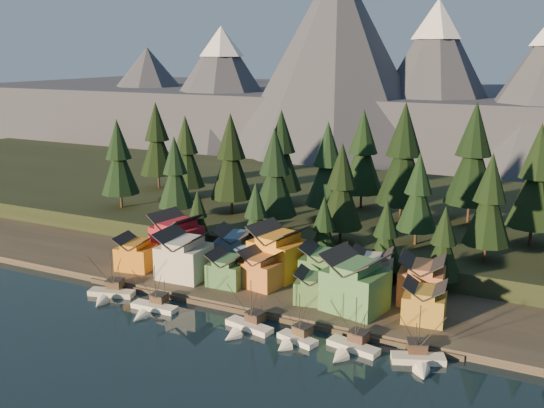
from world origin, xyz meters
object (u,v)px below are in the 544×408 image
at_px(boat_0, 109,288).
at_px(boat_5, 350,341).
at_px(house_back_0, 177,235).
at_px(house_front_0, 136,252).
at_px(boat_6, 420,353).
at_px(house_back_1, 236,247).
at_px(boat_3, 245,321).
at_px(boat_4, 295,333).
at_px(house_front_1, 184,253).
at_px(boat_1, 151,303).

xyz_separation_m(boat_0, boat_5, (52.70, -0.32, -0.06)).
bearing_deg(house_back_0, house_front_0, -101.19).
relative_size(boat_6, house_back_1, 1.08).
relative_size(boat_5, boat_6, 0.96).
distance_m(boat_5, boat_6, 11.54).
bearing_deg(boat_6, house_back_1, 132.47).
bearing_deg(boat_3, house_front_0, 169.74).
xyz_separation_m(boat_4, house_back_1, (-26.21, 25.64, 4.46)).
relative_size(house_back_0, house_back_1, 1.17).
height_order(boat_5, house_front_1, house_front_1).
bearing_deg(house_front_0, house_front_1, -7.20).
distance_m(boat_3, house_front_0, 38.98).
xyz_separation_m(boat_3, boat_4, (10.04, -0.49, 0.10)).
bearing_deg(boat_0, house_back_1, 40.67).
height_order(boat_0, boat_1, boat_0).
bearing_deg(boat_6, boat_0, 159.22).
relative_size(boat_4, house_front_1, 0.95).
bearing_deg(boat_0, boat_3, -16.48).
height_order(boat_3, boat_5, boat_5).
bearing_deg(boat_5, boat_0, -168.71).
relative_size(boat_3, house_front_0, 1.21).
bearing_deg(house_front_0, boat_4, -26.61).
xyz_separation_m(boat_5, house_back_1, (-35.98, 24.30, 4.51)).
bearing_deg(boat_3, boat_0, -170.69).
distance_m(boat_1, house_front_1, 16.43).
distance_m(house_front_1, house_back_1, 12.63).
bearing_deg(house_front_1, boat_5, -20.02).
height_order(house_front_0, house_back_0, house_back_0).
height_order(boat_1, boat_3, boat_3).
height_order(house_front_1, house_back_0, house_back_0).
height_order(boat_4, boat_6, boat_6).
height_order(boat_4, house_front_0, house_front_0).
bearing_deg(boat_0, house_back_0, 73.03).
xyz_separation_m(boat_0, house_front_0, (-3.19, 13.12, 3.57)).
relative_size(boat_0, boat_5, 1.04).
relative_size(boat_0, house_back_0, 0.92).
bearing_deg(house_front_1, boat_4, -26.73).
xyz_separation_m(boat_3, house_front_0, (-36.08, 14.29, 3.67)).
xyz_separation_m(boat_5, house_front_0, (-55.90, 13.44, 3.62)).
bearing_deg(boat_0, house_front_1, 39.82).
bearing_deg(house_back_0, boat_3, -25.97).
bearing_deg(boat_1, house_front_0, 133.76).
relative_size(boat_1, boat_3, 1.01).
height_order(boat_1, house_front_0, house_front_0).
bearing_deg(boat_1, boat_6, 0.76).
xyz_separation_m(boat_6, house_front_1, (-54.50, 12.99, 4.84)).
relative_size(boat_1, house_back_0, 0.90).
relative_size(boat_6, house_back_0, 0.92).
distance_m(boat_1, house_back_1, 26.69).
bearing_deg(boat_1, boat_5, 0.36).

